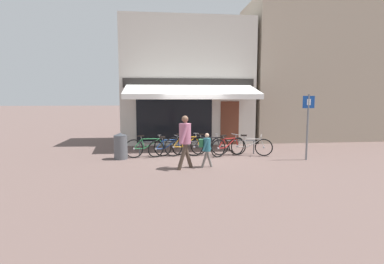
{
  "coord_description": "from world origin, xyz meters",
  "views": [
    {
      "loc": [
        -1.44,
        -11.55,
        2.26
      ],
      "look_at": [
        -0.26,
        -1.02,
        1.05
      ],
      "focal_mm": 28.0,
      "sensor_mm": 36.0,
      "label": 1
    }
  ],
  "objects_px": {
    "bicycle_silver": "(250,146)",
    "parking_sign": "(308,120)",
    "bicycle_blue": "(168,147)",
    "pedestrian_child": "(206,146)",
    "bicycle_green": "(148,147)",
    "bicycle_red": "(228,146)",
    "pedestrian_adult": "(185,136)",
    "litter_bin": "(121,146)",
    "bicycle_orange": "(186,145)",
    "bicycle_black": "(207,146)"
  },
  "relations": [
    {
      "from": "bicycle_blue",
      "to": "bicycle_black",
      "type": "distance_m",
      "value": 1.54
    },
    {
      "from": "pedestrian_adult",
      "to": "litter_bin",
      "type": "height_order",
      "value": "pedestrian_adult"
    },
    {
      "from": "bicycle_blue",
      "to": "pedestrian_child",
      "type": "relative_size",
      "value": 1.38
    },
    {
      "from": "bicycle_black",
      "to": "litter_bin",
      "type": "relative_size",
      "value": 1.8
    },
    {
      "from": "pedestrian_adult",
      "to": "parking_sign",
      "type": "height_order",
      "value": "parking_sign"
    },
    {
      "from": "bicycle_blue",
      "to": "bicycle_silver",
      "type": "xyz_separation_m",
      "value": [
        3.22,
        -0.23,
        0.02
      ]
    },
    {
      "from": "bicycle_black",
      "to": "pedestrian_adult",
      "type": "relative_size",
      "value": 1.03
    },
    {
      "from": "bicycle_silver",
      "to": "parking_sign",
      "type": "distance_m",
      "value": 2.34
    },
    {
      "from": "bicycle_silver",
      "to": "parking_sign",
      "type": "height_order",
      "value": "parking_sign"
    },
    {
      "from": "bicycle_black",
      "to": "bicycle_silver",
      "type": "xyz_separation_m",
      "value": [
        1.69,
        -0.21,
        -0.02
      ]
    },
    {
      "from": "bicycle_green",
      "to": "bicycle_red",
      "type": "bearing_deg",
      "value": -14.94
    },
    {
      "from": "bicycle_orange",
      "to": "pedestrian_adult",
      "type": "height_order",
      "value": "pedestrian_adult"
    },
    {
      "from": "bicycle_silver",
      "to": "litter_bin",
      "type": "xyz_separation_m",
      "value": [
        -4.98,
        -0.12,
        0.12
      ]
    },
    {
      "from": "pedestrian_adult",
      "to": "pedestrian_child",
      "type": "distance_m",
      "value": 0.78
    },
    {
      "from": "pedestrian_child",
      "to": "litter_bin",
      "type": "distance_m",
      "value": 3.38
    },
    {
      "from": "bicycle_orange",
      "to": "bicycle_blue",
      "type": "bearing_deg",
      "value": 172.57
    },
    {
      "from": "bicycle_black",
      "to": "bicycle_green",
      "type": "bearing_deg",
      "value": 176.19
    },
    {
      "from": "pedestrian_child",
      "to": "parking_sign",
      "type": "relative_size",
      "value": 0.47
    },
    {
      "from": "pedestrian_child",
      "to": "bicycle_red",
      "type": "bearing_deg",
      "value": 65.39
    },
    {
      "from": "bicycle_green",
      "to": "bicycle_black",
      "type": "xyz_separation_m",
      "value": [
        2.28,
        0.05,
        0.01
      ]
    },
    {
      "from": "bicycle_red",
      "to": "pedestrian_child",
      "type": "bearing_deg",
      "value": -150.69
    },
    {
      "from": "bicycle_blue",
      "to": "bicycle_black",
      "type": "xyz_separation_m",
      "value": [
        1.54,
        -0.02,
        0.03
      ]
    },
    {
      "from": "litter_bin",
      "to": "parking_sign",
      "type": "relative_size",
      "value": 0.41
    },
    {
      "from": "litter_bin",
      "to": "bicycle_orange",
      "type": "bearing_deg",
      "value": 10.28
    },
    {
      "from": "bicycle_red",
      "to": "parking_sign",
      "type": "bearing_deg",
      "value": -49.32
    },
    {
      "from": "pedestrian_child",
      "to": "litter_bin",
      "type": "xyz_separation_m",
      "value": [
        -2.93,
        1.67,
        -0.21
      ]
    },
    {
      "from": "bicycle_green",
      "to": "bicycle_black",
      "type": "relative_size",
      "value": 1.02
    },
    {
      "from": "bicycle_red",
      "to": "litter_bin",
      "type": "distance_m",
      "value": 4.1
    },
    {
      "from": "bicycle_blue",
      "to": "pedestrian_adult",
      "type": "xyz_separation_m",
      "value": [
        0.48,
        -2.14,
        0.69
      ]
    },
    {
      "from": "bicycle_green",
      "to": "bicycle_red",
      "type": "xyz_separation_m",
      "value": [
        3.09,
        -0.14,
        -0.0
      ]
    },
    {
      "from": "bicycle_green",
      "to": "bicycle_black",
      "type": "distance_m",
      "value": 2.28
    },
    {
      "from": "bicycle_black",
      "to": "bicycle_blue",
      "type": "bearing_deg",
      "value": 174.12
    },
    {
      "from": "bicycle_red",
      "to": "bicycle_silver",
      "type": "relative_size",
      "value": 0.93
    },
    {
      "from": "bicycle_red",
      "to": "pedestrian_adult",
      "type": "distance_m",
      "value": 2.76
    },
    {
      "from": "bicycle_orange",
      "to": "bicycle_silver",
      "type": "xyz_separation_m",
      "value": [
        2.49,
        -0.33,
        -0.02
      ]
    },
    {
      "from": "bicycle_orange",
      "to": "pedestrian_adult",
      "type": "bearing_deg",
      "value": -111.19
    },
    {
      "from": "bicycle_silver",
      "to": "parking_sign",
      "type": "relative_size",
      "value": 0.69
    },
    {
      "from": "parking_sign",
      "to": "bicycle_black",
      "type": "bearing_deg",
      "value": 160.5
    },
    {
      "from": "bicycle_orange",
      "to": "bicycle_red",
      "type": "height_order",
      "value": "bicycle_orange"
    },
    {
      "from": "bicycle_green",
      "to": "bicycle_orange",
      "type": "height_order",
      "value": "bicycle_orange"
    },
    {
      "from": "bicycle_red",
      "to": "pedestrian_adult",
      "type": "relative_size",
      "value": 0.89
    },
    {
      "from": "bicycle_black",
      "to": "litter_bin",
      "type": "xyz_separation_m",
      "value": [
        -3.29,
        -0.33,
        0.1
      ]
    },
    {
      "from": "bicycle_orange",
      "to": "bicycle_red",
      "type": "bearing_deg",
      "value": -25.62
    },
    {
      "from": "bicycle_red",
      "to": "parking_sign",
      "type": "distance_m",
      "value": 3.08
    },
    {
      "from": "pedestrian_child",
      "to": "bicycle_black",
      "type": "bearing_deg",
      "value": 87.93
    },
    {
      "from": "bicycle_blue",
      "to": "pedestrian_adult",
      "type": "bearing_deg",
      "value": -100.3
    },
    {
      "from": "bicycle_blue",
      "to": "pedestrian_child",
      "type": "height_order",
      "value": "pedestrian_child"
    },
    {
      "from": "bicycle_blue",
      "to": "litter_bin",
      "type": "relative_size",
      "value": 1.59
    },
    {
      "from": "bicycle_blue",
      "to": "pedestrian_adult",
      "type": "relative_size",
      "value": 0.91
    },
    {
      "from": "parking_sign",
      "to": "litter_bin",
      "type": "bearing_deg",
      "value": 172.41
    }
  ]
}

